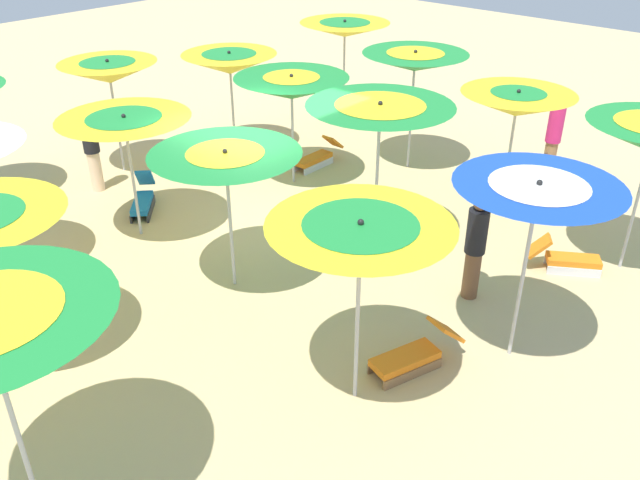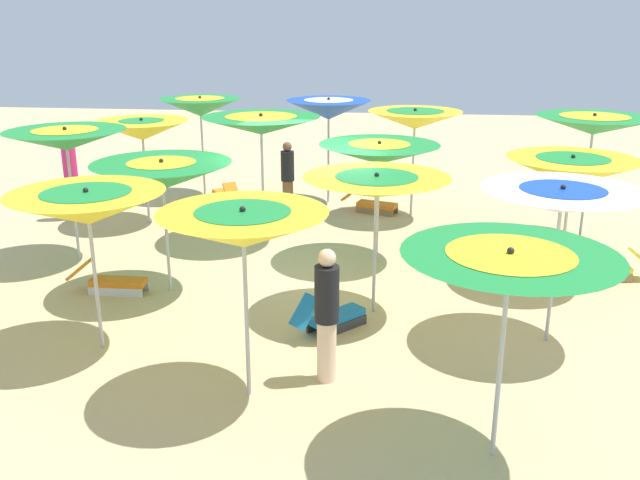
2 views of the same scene
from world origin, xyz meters
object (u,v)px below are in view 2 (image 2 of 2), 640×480
Objects in this scene: beach_umbrella_1 at (562,201)px; lounger_2 at (225,194)px; beach_umbrella_3 at (594,125)px; lounger_1 at (612,268)px; beach_umbrella_14 at (142,130)px; beach_umbrella_15 at (200,107)px; lounger_4 at (372,204)px; beach_umbrella_0 at (509,271)px; beachgoer_2 at (288,177)px; beachgoer_0 at (327,313)px; lounger_0 at (331,317)px; beach_umbrella_10 at (261,125)px; beach_umbrella_7 at (415,120)px; beach_umbrella_5 at (376,187)px; beach_umbrella_11 at (329,109)px; beach_umbrella_8 at (88,208)px; lounger_3 at (112,281)px; beach_umbrella_6 at (379,154)px; beach_umbrella_4 at (243,229)px; beach_umbrella_13 at (66,140)px; beach_umbrella_9 at (162,175)px; beachgoer_1 at (71,176)px; beach_umbrella_2 at (572,171)px.

beach_umbrella_1 is 1.97× the size of lounger_2.
beach_umbrella_3 is 2.12× the size of lounger_1.
beach_umbrella_3 is at bearing 179.62° from beach_umbrella_14.
beach_umbrella_15 is 1.85× the size of lounger_4.
beachgoer_2 is (3.54, -8.70, -1.17)m from beach_umbrella_0.
beach_umbrella_1 is 1.30× the size of beachgoer_0.
beachgoer_0 reaches higher than lounger_0.
beach_umbrella_10 is (3.72, -6.76, 0.28)m from beach_umbrella_0.
beach_umbrella_7 reaches higher than lounger_0.
beach_umbrella_5 is at bearing 140.47° from beach_umbrella_14.
beach_umbrella_0 is 10.17m from beach_umbrella_11.
beach_umbrella_11 is 4.29m from beach_umbrella_14.
beach_umbrella_3 reaches higher than beach_umbrella_8.
beach_umbrella_11 is 3.15m from beach_umbrella_15.
beach_umbrella_14 is at bearing -49.89° from beach_umbrella_0.
lounger_2 reaches higher than lounger_3.
beach_umbrella_6 is 0.90× the size of beach_umbrella_15.
beach_umbrella_15 is 2.08× the size of lounger_1.
beach_umbrella_4 is at bearing -17.73° from beach_umbrella_0.
beach_umbrella_13 is 1.84× the size of lounger_4.
beach_umbrella_13 is 2.80m from lounger_3.
lounger_1 is (-8.49, 4.77, -2.00)m from beach_umbrella_15.
beach_umbrella_13 is at bearing 106.71° from lounger_0.
beach_umbrella_1 is 6.24m from beach_umbrella_10.
beach_umbrella_5 is 1.27× the size of beachgoer_0.
lounger_0 is (-2.78, 1.18, -1.73)m from beach_umbrella_9.
beach_umbrella_9 is at bearing 84.76° from beachgoer_1.
beachgoer_1 is at bearing -51.60° from beach_umbrella_4.
beach_umbrella_4 is 1.04× the size of beach_umbrella_8.
beachgoer_2 is at bearing -103.91° from beach_umbrella_9.
beach_umbrella_3 is at bearing -0.21° from lounger_0.
beach_umbrella_6 is 1.86× the size of lounger_1.
beach_umbrella_1 is 3.51m from lounger_0.
lounger_4 is at bearing -130.60° from lounger_2.
beach_umbrella_11 is at bearing -108.69° from beach_umbrella_9.
lounger_2 is at bearing -175.03° from beachgoer_0.
beach_umbrella_6 is at bearing 77.30° from beach_umbrella_7.
lounger_4 is at bearing -79.71° from beach_umbrella_0.
beach_umbrella_2 is 1.94× the size of lounger_2.
beach_umbrella_3 is 6.99m from lounger_0.
beach_umbrella_5 is (-1.37, -2.59, -0.11)m from beach_umbrella_4.
beach_umbrella_8 is at bearing -20.28° from beach_umbrella_0.
beach_umbrella_9 is 1.34× the size of beachgoer_2.
beach_umbrella_3 is at bearing 160.47° from beach_umbrella_7.
beach_umbrella_0 is 1.01× the size of beach_umbrella_8.
beach_umbrella_5 reaches higher than lounger_3.
beach_umbrella_11 reaches higher than beachgoer_1.
lounger_1 is at bearing 172.00° from beach_umbrella_6.
beachgoer_2 is (2.78, 0.09, -1.31)m from beach_umbrella_7.
beach_umbrella_6 is at bearing -88.94° from beach_umbrella_5.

